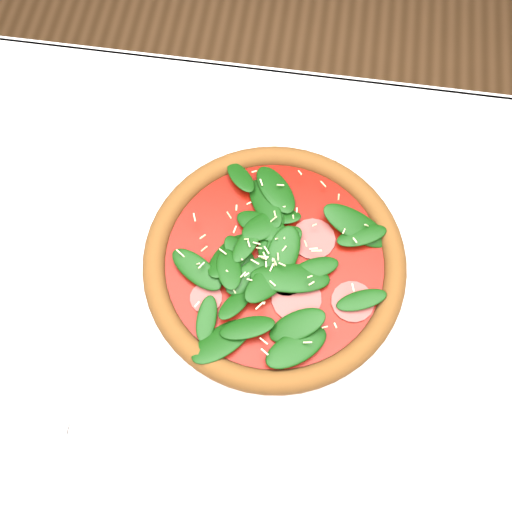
# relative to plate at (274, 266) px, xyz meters

# --- Properties ---
(ground) EXTENTS (6.00, 6.00, 0.00)m
(ground) POSITION_rel_plate_xyz_m (-0.03, -0.08, -0.76)
(ground) COLOR brown
(ground) RESTS_ON ground
(dining_table) EXTENTS (1.21, 0.81, 0.75)m
(dining_table) POSITION_rel_plate_xyz_m (-0.03, -0.08, -0.11)
(dining_table) COLOR white
(dining_table) RESTS_ON ground
(plate) EXTENTS (0.39, 0.39, 0.02)m
(plate) POSITION_rel_plate_xyz_m (0.00, 0.00, 0.00)
(plate) COLOR white
(plate) RESTS_ON dining_table
(pizza) EXTENTS (0.35, 0.35, 0.04)m
(pizza) POSITION_rel_plate_xyz_m (0.00, -0.00, 0.02)
(pizza) COLOR #985024
(pizza) RESTS_ON plate
(napkin) EXTENTS (0.18, 0.10, 0.01)m
(napkin) POSITION_rel_plate_xyz_m (-0.22, -0.30, -0.00)
(napkin) COLOR white
(napkin) RESTS_ON dining_table
(fork) EXTENTS (0.03, 0.19, 0.00)m
(fork) POSITION_rel_plate_xyz_m (-0.22, -0.27, 0.01)
(fork) COLOR silver
(fork) RESTS_ON napkin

